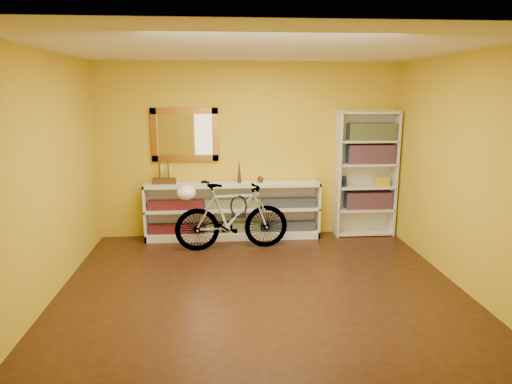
{
  "coord_description": "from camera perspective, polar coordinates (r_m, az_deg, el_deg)",
  "views": [
    {
      "loc": [
        -0.44,
        -4.86,
        2.17
      ],
      "look_at": [
        0.0,
        0.7,
        0.95
      ],
      "focal_mm": 32.26,
      "sensor_mm": 36.0,
      "label": 1
    }
  ],
  "objects": [
    {
      "name": "ceiling",
      "position": [
        4.9,
        0.67,
        17.43
      ],
      "size": [
        4.5,
        4.0,
        0.01
      ],
      "primitive_type": "cube",
      "color": "silver",
      "rests_on": "ground"
    },
    {
      "name": "model_ship",
      "position": [
        6.82,
        -11.36,
        2.65
      ],
      "size": [
        0.34,
        0.13,
        0.4
      ],
      "primitive_type": null,
      "rotation": [
        0.0,
        0.0,
        -0.03
      ],
      "color": "#38250F",
      "rests_on": "console_unit"
    },
    {
      "name": "right_wall",
      "position": [
        5.62,
        24.2,
        2.34
      ],
      "size": [
        0.01,
        4.0,
        2.6
      ],
      "primitive_type": "cube",
      "color": "gold",
      "rests_on": "ground"
    },
    {
      "name": "book_row_c",
      "position": [
        7.09,
        14.13,
        7.29
      ],
      "size": [
        0.7,
        0.22,
        0.25
      ],
      "primitive_type": "cube",
      "color": "navy",
      "rests_on": "bookcase"
    },
    {
      "name": "floor",
      "position": [
        5.34,
        0.6,
        -11.69
      ],
      "size": [
        4.5,
        4.0,
        0.01
      ],
      "primitive_type": "cube",
      "color": "black",
      "rests_on": "ground"
    },
    {
      "name": "helmet",
      "position": [
        6.27,
        -8.64,
        -0.1
      ],
      "size": [
        0.26,
        0.25,
        0.2
      ],
      "primitive_type": "ellipsoid",
      "color": "white",
      "rests_on": "bicycle"
    },
    {
      "name": "console_unit",
      "position": [
        6.9,
        -2.88,
        -2.31
      ],
      "size": [
        2.6,
        0.35,
        0.85
      ],
      "primitive_type": null,
      "color": "silver",
      "rests_on": "floor"
    },
    {
      "name": "cd_row_lower",
      "position": [
        6.95,
        -2.85,
        -4.39
      ],
      "size": [
        2.5,
        0.13,
        0.14
      ],
      "primitive_type": "cube",
      "color": "black",
      "rests_on": "console_unit"
    },
    {
      "name": "left_wall",
      "position": [
        5.26,
        -24.65,
        1.68
      ],
      "size": [
        0.01,
        4.0,
        2.6
      ],
      "primitive_type": "cube",
      "color": "gold",
      "rests_on": "ground"
    },
    {
      "name": "gilt_mirror",
      "position": [
        6.87,
        -8.82,
        7.03
      ],
      "size": [
        0.98,
        0.06,
        0.78
      ],
      "primitive_type": "cube",
      "color": "brown",
      "rests_on": "back_wall"
    },
    {
      "name": "bronze_ornament",
      "position": [
        6.78,
        -2.09,
        2.67
      ],
      "size": [
        0.06,
        0.06,
        0.36
      ],
      "primitive_type": "cone",
      "color": "#4F2C1B",
      "rests_on": "console_unit"
    },
    {
      "name": "toy_car",
      "position": [
        6.81,
        -6.29,
        1.1
      ],
      "size": [
        0.0,
        0.0,
        0.0
      ],
      "primitive_type": "imported",
      "rotation": [
        0.0,
        0.0,
        1.3
      ],
      "color": "black",
      "rests_on": "console_unit"
    },
    {
      "name": "back_wall",
      "position": [
        6.93,
        -0.85,
        5.14
      ],
      "size": [
        4.5,
        0.01,
        2.6
      ],
      "primitive_type": "cube",
      "color": "gold",
      "rests_on": "ground"
    },
    {
      "name": "bookcase",
      "position": [
        7.15,
        13.48,
        2.19
      ],
      "size": [
        0.9,
        0.3,
        1.9
      ],
      "primitive_type": null,
      "color": "silver",
      "rests_on": "floor"
    },
    {
      "name": "book_row_b",
      "position": [
        7.12,
        13.98,
        4.61
      ],
      "size": [
        0.7,
        0.22,
        0.28
      ],
      "primitive_type": "cube",
      "color": "maroon",
      "rests_on": "bookcase"
    },
    {
      "name": "book_row_a",
      "position": [
        7.25,
        13.69,
        -0.96
      ],
      "size": [
        0.7,
        0.22,
        0.26
      ],
      "primitive_type": "cube",
      "color": "maroon",
      "rests_on": "bookcase"
    },
    {
      "name": "yellow_bag",
      "position": [
        7.22,
        15.42,
        1.25
      ],
      "size": [
        0.19,
        0.13,
        0.14
      ],
      "primitive_type": "cube",
      "rotation": [
        0.0,
        0.0,
        0.05
      ],
      "color": "gold",
      "rests_on": "bookcase"
    },
    {
      "name": "wall_socket",
      "position": [
        7.23,
        6.33,
        -3.12
      ],
      "size": [
        0.09,
        0.02,
        0.09
      ],
      "primitive_type": "cube",
      "color": "silver",
      "rests_on": "back_wall"
    },
    {
      "name": "red_tin",
      "position": [
        7.04,
        12.09,
        7.13
      ],
      "size": [
        0.19,
        0.19,
        0.2
      ],
      "primitive_type": "cube",
      "rotation": [
        0.0,
        0.0,
        -0.32
      ],
      "color": "maroon",
      "rests_on": "bookcase"
    },
    {
      "name": "travel_mug",
      "position": [
        7.06,
        10.89,
        1.32
      ],
      "size": [
        0.07,
        0.07,
        0.16
      ],
      "primitive_type": "cylinder",
      "color": "navy",
      "rests_on": "bookcase"
    },
    {
      "name": "decorative_orb",
      "position": [
        6.82,
        0.55,
        1.59
      ],
      "size": [
        0.09,
        0.09,
        0.09
      ],
      "primitive_type": "sphere",
      "color": "#4F2C1B",
      "rests_on": "console_unit"
    },
    {
      "name": "bicycle",
      "position": [
        6.4,
        -3.0,
        -3.05
      ],
      "size": [
        0.56,
        1.64,
        0.95
      ],
      "primitive_type": "imported",
      "rotation": [
        0.0,
        0.0,
        1.66
      ],
      "color": "silver",
      "rests_on": "floor"
    },
    {
      "name": "u_lock",
      "position": [
        6.37,
        -2.17,
        -1.78
      ],
      "size": [
        0.23,
        0.03,
        0.23
      ],
      "primitive_type": "torus",
      "rotation": [
        1.57,
        0.0,
        0.0
      ],
      "color": "black",
      "rests_on": "bicycle"
    },
    {
      "name": "cd_row_upper",
      "position": [
        6.85,
        -2.88,
        -1.47
      ],
      "size": [
        2.5,
        0.13,
        0.14
      ],
      "primitive_type": "cube",
      "color": "navy",
      "rests_on": "console_unit"
    }
  ]
}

